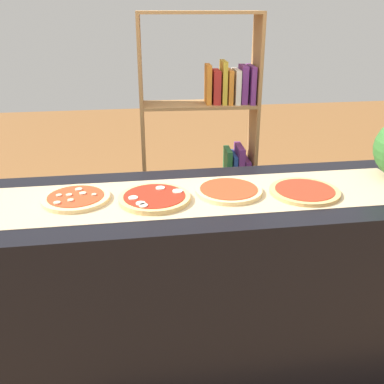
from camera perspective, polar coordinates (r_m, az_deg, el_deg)
ground_plane at (r=2.43m, az=0.00°, el=-20.03°), size 12.00×12.00×0.00m
counter at (r=2.16m, az=0.00°, el=-11.40°), size 2.46×0.70×0.88m
parchment_paper at (r=1.94m, az=0.00°, el=-0.52°), size 2.01×0.43×0.00m
pizza_mushroom_0 at (r=1.96m, az=-14.85°, el=-0.75°), size 0.29×0.29×0.03m
pizza_mozzarella_1 at (r=1.90m, az=-4.91°, el=-0.78°), size 0.31×0.31×0.03m
pizza_plain_2 at (r=1.97m, az=4.78°, el=0.18°), size 0.30×0.30×0.02m
pizza_plain_3 at (r=2.03m, az=14.40°, el=0.09°), size 0.31×0.31×0.02m
bookshelf at (r=2.91m, az=2.69°, el=5.26°), size 0.75×0.29×1.64m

